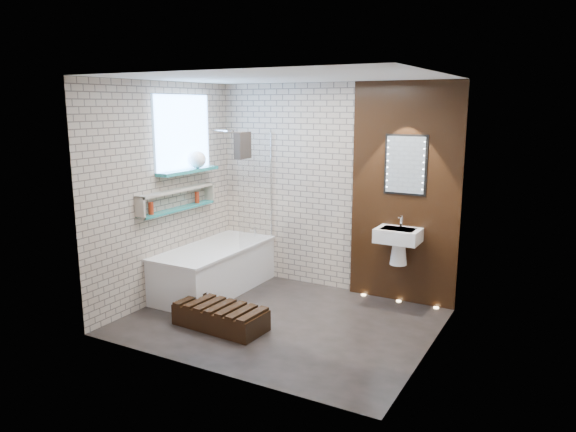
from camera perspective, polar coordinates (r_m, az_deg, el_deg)
The scene contains 15 objects.
ground at distance 6.04m, azimuth -0.70°, elevation -11.01°, with size 3.20×3.20×0.00m, color black.
room_shell at distance 5.66m, azimuth -0.73°, elevation 1.22°, with size 3.24×3.20×2.60m.
walnut_panel at distance 6.46m, azimuth 12.28°, elevation 2.25°, with size 1.30×0.06×2.60m, color black.
clerestory_window at distance 6.77m, azimuth -11.00°, elevation 7.85°, with size 0.18×1.00×0.94m.
display_niche at distance 6.67m, azimuth -11.60°, elevation 1.70°, with size 0.14×1.30×0.26m.
bathtub at distance 6.93m, azimuth -7.75°, elevation -5.54°, with size 0.79×1.74×0.70m.
bath_screen at distance 6.86m, azimuth -3.40°, elevation 2.87°, with size 0.01×0.78×1.40m, color white.
towel at distance 6.55m, azimuth -4.82°, elevation 7.45°, with size 0.09×0.24×0.32m, color black.
shower_head at distance 7.08m, azimuth -6.20°, elevation 8.95°, with size 0.18×0.18×0.02m, color silver.
washbasin at distance 6.37m, azimuth 11.57°, elevation -2.54°, with size 0.50×0.36×0.58m.
led_mirror at distance 6.37m, azimuth 12.32°, elevation 5.30°, with size 0.50×0.02×0.70m.
walnut_step at distance 5.88m, azimuth -7.15°, elevation -10.58°, with size 0.99×0.44×0.22m, color black.
niche_bottles at distance 6.63m, azimuth -11.97°, elevation 1.37°, with size 0.06×0.90×0.14m.
sill_vases at distance 6.87m, azimuth -9.57°, elevation 5.91°, with size 0.21×0.21×0.21m.
floor_uplights at distance 6.72m, azimuth 11.62°, elevation -8.79°, with size 0.96×0.06×0.01m.
Camera 1 is at (2.74, -4.85, 2.33)m, focal length 33.64 mm.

